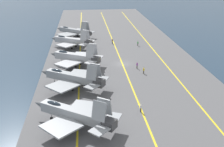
{
  "coord_description": "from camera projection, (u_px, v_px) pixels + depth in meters",
  "views": [
    {
      "loc": [
        -73.64,
        10.67,
        27.1
      ],
      "look_at": [
        -13.28,
        4.32,
        2.9
      ],
      "focal_mm": 45.0,
      "sensor_mm": 36.0,
      "label": 1
    }
  ],
  "objects": [
    {
      "name": "crew_white_vest",
      "position": [
        141.0,
        107.0,
        53.33
      ],
      "size": [
        0.45,
        0.38,
        1.7
      ],
      "color": "#383328",
      "rests_on": "carrier_deck"
    },
    {
      "name": "parked_jet_second",
      "position": [
        74.0,
        114.0,
        47.72
      ],
      "size": [
        13.51,
        15.95,
        6.67
      ],
      "color": "#93999E",
      "rests_on": "carrier_deck"
    },
    {
      "name": "crew_brown_vest",
      "position": [
        112.0,
        41.0,
        97.86
      ],
      "size": [
        0.46,
        0.44,
        1.84
      ],
      "color": "#232328",
      "rests_on": "carrier_deck"
    },
    {
      "name": "parked_jet_third",
      "position": [
        72.0,
        77.0,
        62.83
      ],
      "size": [
        13.76,
        16.16,
        6.61
      ],
      "color": "gray",
      "rests_on": "carrier_deck"
    },
    {
      "name": "deck_stripe_centerline",
      "position": [
        122.0,
        64.0,
        78.95
      ],
      "size": [
        175.17,
        0.36,
        0.01
      ],
      "primitive_type": "cube",
      "color": "yellow",
      "rests_on": "carrier_deck"
    },
    {
      "name": "crew_purple_vest",
      "position": [
        137.0,
        65.0,
        75.19
      ],
      "size": [
        0.44,
        0.36,
        1.74
      ],
      "color": "#383328",
      "rests_on": "carrier_deck"
    },
    {
      "name": "crew_yellow_vest",
      "position": [
        144.0,
        70.0,
        71.7
      ],
      "size": [
        0.43,
        0.46,
        1.69
      ],
      "color": "#383328",
      "rests_on": "carrier_deck"
    },
    {
      "name": "deck_stripe_edge_line",
      "position": [
        80.0,
        65.0,
        77.79
      ],
      "size": [
        175.17,
        1.94,
        0.01
      ],
      "primitive_type": "cube",
      "rotation": [
        0.0,
        0.0,
        -0.01
      ],
      "color": "yellow",
      "rests_on": "carrier_deck"
    },
    {
      "name": "deck_stripe_foul_line",
      "position": [
        164.0,
        62.0,
        80.11
      ],
      "size": [
        175.17,
        0.63,
        0.01
      ],
      "primitive_type": "cube",
      "rotation": [
        0.0,
        0.0,
        0.0
      ],
      "color": "yellow",
      "rests_on": "carrier_deck"
    },
    {
      "name": "crew_green_vest",
      "position": [
        138.0,
        43.0,
        95.49
      ],
      "size": [
        0.34,
        0.43,
        1.72
      ],
      "color": "#383328",
      "rests_on": "carrier_deck"
    },
    {
      "name": "parked_jet_fourth",
      "position": [
        75.0,
        57.0,
        76.55
      ],
      "size": [
        13.52,
        15.15,
        6.78
      ],
      "color": "#A8AAAF",
      "rests_on": "carrier_deck"
    },
    {
      "name": "parked_jet_sixth",
      "position": [
        74.0,
        31.0,
        106.24
      ],
      "size": [
        14.38,
        15.35,
        6.42
      ],
      "color": "gray",
      "rests_on": "carrier_deck"
    },
    {
      "name": "ground_plane",
      "position": [
        122.0,
        65.0,
        79.1
      ],
      "size": [
        2000.0,
        2000.0,
        0.0
      ],
      "primitive_type": "plane",
      "color": "#23384C"
    },
    {
      "name": "parked_jet_fifth",
      "position": [
        71.0,
        41.0,
        92.7
      ],
      "size": [
        12.58,
        15.19,
        6.45
      ],
      "color": "#A8AAAF",
      "rests_on": "carrier_deck"
    },
    {
      "name": "carrier_deck",
      "position": [
        122.0,
        64.0,
        79.03
      ],
      "size": [
        194.63,
        43.51,
        0.4
      ],
      "primitive_type": "cube",
      "color": "#565659",
      "rests_on": "ground"
    }
  ]
}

